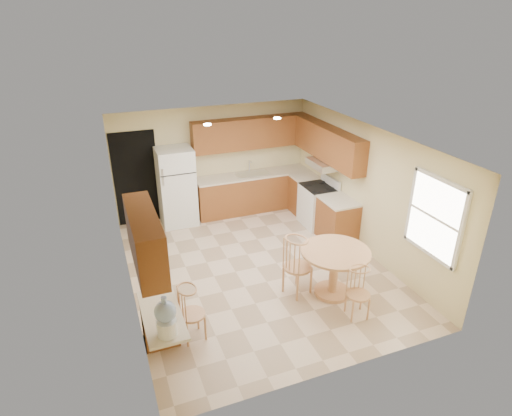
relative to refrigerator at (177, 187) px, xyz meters
name	(u,v)px	position (x,y,z in m)	size (l,w,h in m)	color
floor	(256,267)	(0.95, -2.40, -0.87)	(5.50, 5.50, 0.00)	beige
ceiling	(256,138)	(0.95, -2.40, 1.63)	(4.50, 5.50, 0.02)	white
wall_back	(213,160)	(0.95, 0.35, 0.38)	(4.50, 0.02, 2.50)	beige
wall_front	(339,295)	(0.95, -5.15, 0.38)	(4.50, 0.02, 2.50)	beige
wall_left	(124,229)	(-1.30, -2.40, 0.38)	(0.02, 5.50, 2.50)	beige
wall_right	(365,189)	(3.20, -2.40, 0.38)	(0.02, 5.50, 2.50)	beige
doorway	(136,179)	(-0.80, 0.34, 0.18)	(0.90, 0.02, 2.10)	black
base_cab_back	(253,192)	(1.83, 0.05, -0.43)	(2.75, 0.60, 0.87)	brown
counter_back	(253,175)	(1.83, 0.05, 0.02)	(2.75, 0.63, 0.04)	beige
base_cab_right_a	(305,195)	(2.90, -0.54, -0.43)	(0.60, 0.59, 0.87)	brown
counter_right_a	(306,177)	(2.90, -0.54, 0.02)	(0.63, 0.59, 0.04)	beige
base_cab_right_b	(337,221)	(2.90, -2.00, -0.43)	(0.60, 0.80, 0.87)	brown
counter_right_b	(339,201)	(2.90, -2.00, 0.02)	(0.63, 0.80, 0.04)	beige
upper_cab_back	(251,133)	(1.83, 0.19, 0.98)	(2.75, 0.33, 0.70)	brown
upper_cab_right	(328,144)	(3.04, -1.19, 0.98)	(0.33, 2.42, 0.70)	brown
upper_cab_left	(145,239)	(-1.13, -4.00, 0.98)	(0.33, 1.40, 0.70)	brown
sink	(252,174)	(1.80, 0.05, 0.04)	(0.78, 0.44, 0.01)	silver
range_hood	(324,164)	(2.95, -1.22, 0.55)	(0.50, 0.76, 0.14)	silver
desk_pedestal	(160,321)	(-1.05, -3.72, -0.51)	(0.48, 0.42, 0.72)	brown
desk_top	(162,315)	(-1.05, -4.10, -0.12)	(0.50, 1.20, 0.04)	beige
window	(435,217)	(3.18, -4.25, 0.63)	(0.06, 1.12, 1.30)	white
can_light_a	(207,125)	(0.45, -1.20, 1.62)	(0.14, 0.14, 0.02)	white
can_light_b	(277,118)	(1.85, -1.20, 1.62)	(0.14, 0.14, 0.02)	white
refrigerator	(177,187)	(0.00, 0.00, 0.00)	(0.77, 0.74, 1.74)	white
stove	(318,205)	(2.88, -1.22, -0.40)	(0.65, 0.76, 1.09)	white
dining_table	(334,266)	(1.86, -3.62, -0.32)	(1.14, 1.14, 0.84)	tan
chair_table_a	(301,263)	(1.31, -3.47, -0.23)	(0.46, 0.60, 1.05)	tan
chair_table_b	(362,292)	(1.91, -4.35, -0.36)	(0.37, 0.38, 0.84)	tan
chair_desk	(193,311)	(-0.60, -3.90, -0.33)	(0.39, 0.50, 0.88)	tan
water_crock	(166,318)	(-1.05, -4.52, 0.15)	(0.27, 0.27, 0.56)	white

